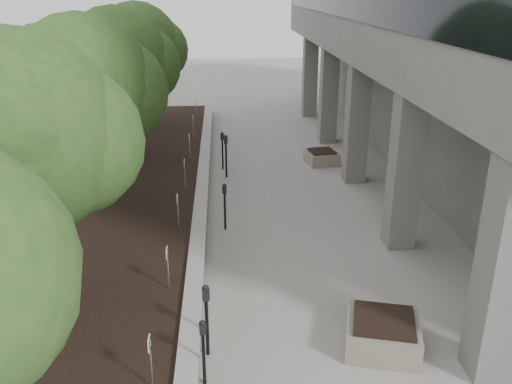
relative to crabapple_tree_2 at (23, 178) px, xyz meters
name	(u,v)px	position (x,y,z in m)	size (l,w,h in m)	color
retaining_wall	(202,198)	(2.97, 6.00, -2.87)	(0.39, 26.00, 0.50)	gray
planting_bed	(81,203)	(-0.70, 6.00, -2.92)	(7.00, 26.00, 0.40)	black
crabapple_tree_2	(23,178)	(0.00, 0.00, 0.00)	(4.60, 4.00, 5.44)	#2B4F1E
crabapple_tree_3	(86,116)	(0.00, 5.00, 0.00)	(4.60, 4.00, 5.44)	#2B4F1E
crabapple_tree_4	(119,84)	(0.00, 10.00, 0.00)	(4.60, 4.00, 5.44)	#2B4F1E
crabapple_tree_5	(138,65)	(0.00, 15.00, 0.00)	(4.60, 4.00, 5.44)	#2B4F1E
parking_sign_2	(151,363)	(2.45, -2.50, -2.24)	(0.04, 0.22, 0.96)	black
parking_sign_3	(168,268)	(2.45, 0.50, -2.24)	(0.04, 0.22, 0.96)	black
parking_sign_4	(178,212)	(2.45, 3.50, -2.24)	(0.04, 0.22, 0.96)	black
parking_sign_5	(185,174)	(2.45, 6.50, -2.24)	(0.04, 0.22, 0.96)	black
parking_sign_6	(190,147)	(2.45, 9.50, -2.24)	(0.04, 0.22, 0.96)	black
parking_sign_7	(193,127)	(2.45, 12.50, -2.24)	(0.04, 0.22, 0.96)	black
parking_sign_8	(196,111)	(2.45, 15.50, -2.24)	(0.04, 0.22, 0.96)	black
parking_meter_1	(207,320)	(3.29, -1.21, -2.38)	(0.15, 0.10, 1.48)	black
parking_meter_2	(204,353)	(3.25, -1.99, -2.48)	(0.13, 0.09, 1.28)	black
parking_meter_3	(225,207)	(3.67, 4.23, -2.44)	(0.14, 0.10, 1.37)	black
parking_meter_4	(226,156)	(3.77, 8.61, -2.34)	(0.15, 0.11, 1.56)	black
parking_meter_5	(223,151)	(3.64, 9.49, -2.41)	(0.14, 0.10, 1.43)	black
planter_front	(383,333)	(6.57, -1.21, -2.81)	(1.33, 1.33, 0.62)	gray
planter_back	(322,157)	(7.43, 9.97, -2.86)	(1.11, 1.11, 0.52)	gray
berry_scatter	(269,266)	(4.70, 2.00, -3.11)	(3.30, 14.10, 0.02)	#920A0A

